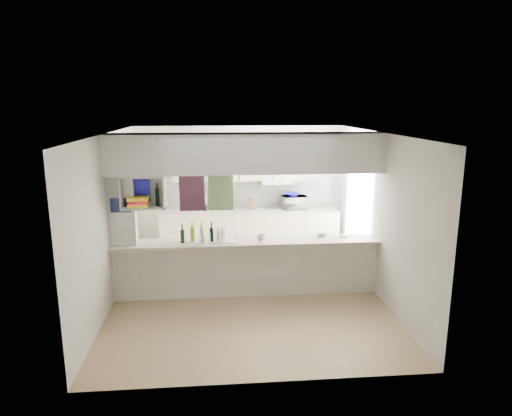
{
  "coord_description": "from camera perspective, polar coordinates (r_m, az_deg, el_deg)",
  "views": [
    {
      "loc": [
        -0.47,
        -6.89,
        3.02
      ],
      "look_at": [
        0.19,
        0.5,
        1.33
      ],
      "focal_mm": 32.0,
      "sensor_mm": 36.0,
      "label": 1
    }
  ],
  "objects": [
    {
      "name": "plastic_tubs",
      "position": [
        7.5,
        8.38,
        -3.29
      ],
      "size": [
        0.49,
        0.18,
        0.07
      ],
      "color": "silver",
      "rests_on": "breakfast_bar"
    },
    {
      "name": "utensil_jar",
      "position": [
        9.27,
        -6.33,
        0.07
      ],
      "size": [
        0.09,
        0.09,
        0.13
      ],
      "primitive_type": "cylinder",
      "color": "black",
      "rests_on": "bench_top"
    },
    {
      "name": "servery_partition",
      "position": [
        7.03,
        -2.57,
        1.65
      ],
      "size": [
        4.2,
        0.5,
        2.6
      ],
      "color": "silver",
      "rests_on": "floor"
    },
    {
      "name": "knife_block",
      "position": [
        9.31,
        -0.59,
        0.5
      ],
      "size": [
        0.13,
        0.11,
        0.22
      ],
      "primitive_type": "cube",
      "rotation": [
        0.0,
        0.0,
        -0.19
      ],
      "color": "brown",
      "rests_on": "bench_top"
    },
    {
      "name": "kitchen_run",
      "position": [
        9.31,
        -1.06,
        -0.8
      ],
      "size": [
        3.6,
        0.63,
        2.24
      ],
      "color": "beige",
      "rests_on": "floor"
    },
    {
      "name": "wine_bottles",
      "position": [
        7.19,
        -7.36,
        -3.29
      ],
      "size": [
        0.52,
        0.15,
        0.33
      ],
      "color": "black",
      "rests_on": "breakfast_bar"
    },
    {
      "name": "microwave",
      "position": [
        9.38,
        4.86,
        0.69
      ],
      "size": [
        0.51,
        0.37,
        0.27
      ],
      "primitive_type": "imported",
      "rotation": [
        0.0,
        0.0,
        3.22
      ],
      "color": "white",
      "rests_on": "bench_top"
    },
    {
      "name": "floor",
      "position": [
        7.54,
        -1.1,
        -10.8
      ],
      "size": [
        4.8,
        4.8,
        0.0
      ],
      "primitive_type": "plane",
      "color": "tan",
      "rests_on": "ground"
    },
    {
      "name": "wall_back",
      "position": [
        9.46,
        -2.15,
        2.35
      ],
      "size": [
        4.2,
        0.0,
        4.2
      ],
      "primitive_type": "plane",
      "rotation": [
        1.57,
        0.0,
        0.0
      ],
      "color": "silver",
      "rests_on": "floor"
    },
    {
      "name": "wall_right",
      "position": [
        7.55,
        14.96,
        -0.78
      ],
      "size": [
        0.0,
        4.8,
        4.8
      ],
      "primitive_type": "plane",
      "rotation": [
        1.57,
        0.0,
        -1.57
      ],
      "color": "silver",
      "rests_on": "floor"
    },
    {
      "name": "bowl",
      "position": [
        9.33,
        4.6,
        1.69
      ],
      "size": [
        0.27,
        0.27,
        0.07
      ],
      "primitive_type": "imported",
      "color": "#0E0D95",
      "rests_on": "microwave"
    },
    {
      "name": "cubby_shelf",
      "position": [
        7.04,
        -13.97,
        1.72
      ],
      "size": [
        0.65,
        0.35,
        0.5
      ],
      "color": "white",
      "rests_on": "bulkhead"
    },
    {
      "name": "wall_left",
      "position": [
        7.29,
        -17.86,
        -1.46
      ],
      "size": [
        0.0,
        4.8,
        4.8
      ],
      "primitive_type": "plane",
      "rotation": [
        1.57,
        0.0,
        1.57
      ],
      "color": "silver",
      "rests_on": "floor"
    },
    {
      "name": "ceiling",
      "position": [
        6.92,
        -1.19,
        9.34
      ],
      "size": [
        4.8,
        4.8,
        0.0
      ],
      "primitive_type": "plane",
      "color": "white",
      "rests_on": "wall_back"
    },
    {
      "name": "cup",
      "position": [
        7.15,
        0.64,
        -3.71
      ],
      "size": [
        0.17,
        0.17,
        0.1
      ],
      "primitive_type": "imported",
      "rotation": [
        0.0,
        0.0,
        -0.43
      ],
      "color": "white",
      "rests_on": "dish_rack"
    },
    {
      "name": "dish_rack",
      "position": [
        7.23,
        -3.87,
        -3.34
      ],
      "size": [
        0.5,
        0.42,
        0.23
      ],
      "rotation": [
        0.0,
        0.0,
        -0.25
      ],
      "color": "silver",
      "rests_on": "breakfast_bar"
    }
  ]
}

